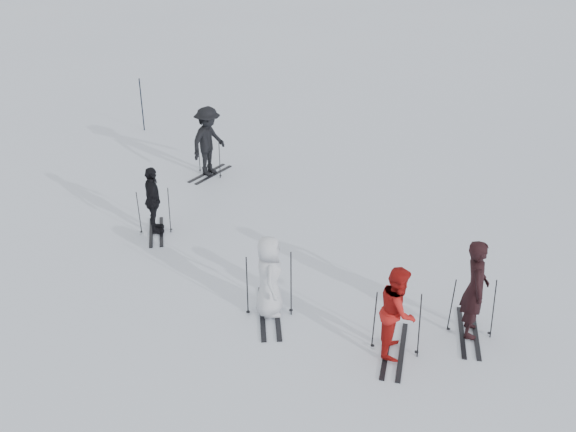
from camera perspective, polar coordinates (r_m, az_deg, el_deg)
The scene contains 12 objects.
ground at distance 13.32m, azimuth 0.24°, elevation -5.77°, with size 120.00×120.00×0.00m, color silver.
skier_near_dark at distance 11.78m, azimuth 16.29°, elevation -6.32°, with size 0.68×0.45×1.86m, color black.
skier_red at distance 11.10m, azimuth 9.73°, elevation -8.39°, with size 0.80×0.63×1.65m, color #A91613.
skier_grey at distance 11.91m, azimuth -1.70°, elevation -5.48°, with size 0.78×0.51×1.61m, color silver.
skier_uphill_left at distance 15.15m, azimuth -11.90°, elevation 1.28°, with size 0.95×0.39×1.61m, color black.
skier_uphill_far at distance 18.19m, azimuth -7.10°, elevation 6.55°, with size 1.27×0.73×1.96m, color black.
skis_near_dark at distance 11.97m, azimuth 16.08°, elevation -7.70°, with size 0.86×1.62×1.18m, color black, non-canonical shape.
skis_red at distance 11.22m, azimuth 9.65°, elevation -9.25°, with size 0.90×1.70×1.24m, color black, non-canonical shape.
skis_grey at distance 11.98m, azimuth -1.69°, elevation -6.03°, with size 0.97×1.83×1.34m, color black, non-canonical shape.
skis_uphill_left at distance 15.25m, azimuth -11.82°, elevation 0.46°, with size 0.82×1.56×1.14m, color black, non-canonical shape.
skis_uphill_far at distance 18.32m, azimuth -7.03°, elevation 5.45°, with size 0.88×1.66×1.21m, color black, non-canonical shape.
piste_marker at distance 22.36m, azimuth -12.87°, elevation 9.62°, with size 0.04×0.04×1.78m, color black.
Camera 1 is at (-0.67, -11.26, 7.09)m, focal length 40.00 mm.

